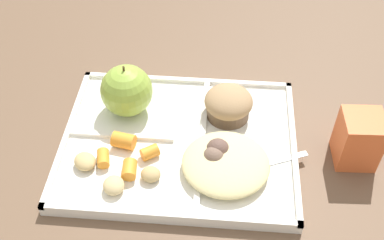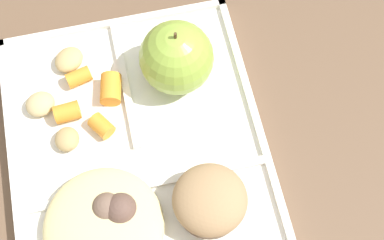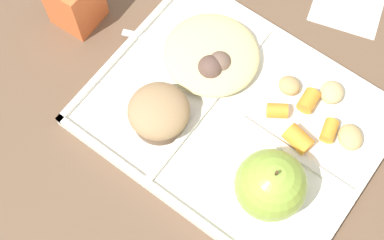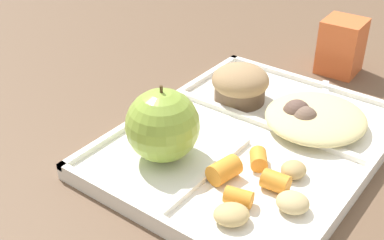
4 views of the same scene
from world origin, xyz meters
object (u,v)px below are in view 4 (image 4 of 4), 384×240
green_apple (163,125)px  plastic_fork (324,107)px  bran_muffin (240,84)px  lunch_tray (250,144)px  milk_carton (342,46)px

green_apple → plastic_fork: (0.22, -0.11, -0.04)m
green_apple → bran_muffin: green_apple is taller
lunch_tray → green_apple: green_apple is taller
plastic_fork → milk_carton: milk_carton is taller
lunch_tray → plastic_fork: size_ratio=2.75×
green_apple → plastic_fork: 0.25m
bran_muffin → milk_carton: size_ratio=0.91×
plastic_fork → lunch_tray: bearing=162.5°
lunch_tray → green_apple: 0.12m
lunch_tray → bran_muffin: size_ratio=4.66×
lunch_tray → plastic_fork: 0.14m
green_apple → plastic_fork: green_apple is taller
bran_muffin → plastic_fork: size_ratio=0.59×
lunch_tray → milk_carton: milk_carton is taller
lunch_tray → milk_carton: (0.28, -0.00, 0.04)m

